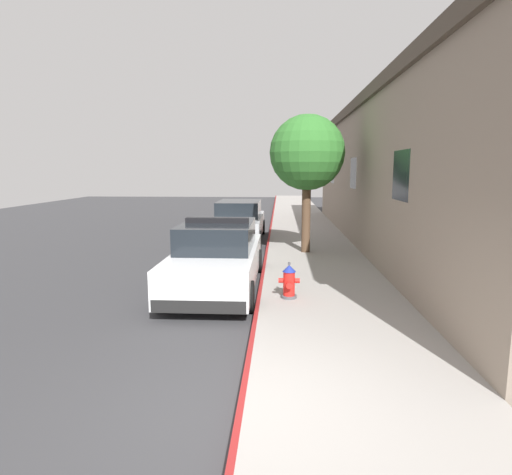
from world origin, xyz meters
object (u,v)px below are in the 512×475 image
street_tree (307,153)px  fire_hydrant (289,282)px  parked_car_silver_ahead (239,222)px  police_cruiser (217,257)px

street_tree → fire_hydrant: bearing=-97.0°
fire_hydrant → street_tree: (0.64, 5.17, 2.79)m
parked_car_silver_ahead → street_tree: 4.80m
police_cruiser → parked_car_silver_ahead: bearing=91.3°
parked_car_silver_ahead → fire_hydrant: parked_car_silver_ahead is taller
fire_hydrant → street_tree: size_ratio=0.17×
parked_car_silver_ahead → street_tree: size_ratio=1.11×
fire_hydrant → street_tree: bearing=83.0°
parked_car_silver_ahead → fire_hydrant: size_ratio=6.37×
police_cruiser → street_tree: street_tree is taller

